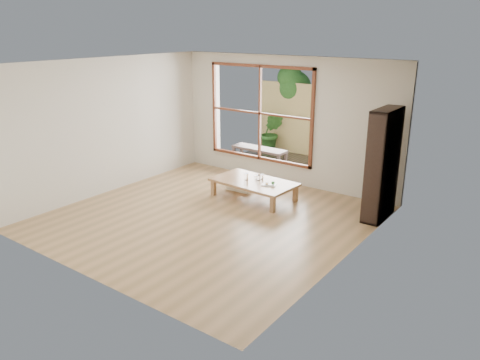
# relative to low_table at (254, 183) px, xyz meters

# --- Properties ---
(ground) EXTENTS (5.00, 5.00, 0.00)m
(ground) POSITION_rel_low_table_xyz_m (-0.06, -1.24, -0.30)
(ground) COLOR tan
(ground) RESTS_ON ground
(low_table) EXTENTS (1.63, 0.98, 0.35)m
(low_table) POSITION_rel_low_table_xyz_m (0.00, 0.00, 0.00)
(low_table) COLOR tan
(low_table) RESTS_ON ground
(floor_cushion) EXTENTS (0.55, 0.55, 0.08)m
(floor_cushion) POSITION_rel_low_table_xyz_m (-0.47, 0.36, -0.26)
(floor_cushion) COLOR white
(floor_cushion) RESTS_ON ground
(bookshelf) EXTENTS (0.30, 0.85, 1.89)m
(bookshelf) POSITION_rel_low_table_xyz_m (2.26, 0.49, 0.64)
(bookshelf) COLOR black
(bookshelf) RESTS_ON ground
(glass_tall) EXTENTS (0.07, 0.07, 0.13)m
(glass_tall) POSITION_rel_low_table_xyz_m (-0.15, -0.04, 0.11)
(glass_tall) COLOR silver
(glass_tall) RESTS_ON low_table
(glass_mid) EXTENTS (0.07, 0.07, 0.10)m
(glass_mid) POSITION_rel_low_table_xyz_m (0.05, 0.08, 0.09)
(glass_mid) COLOR silver
(glass_mid) RESTS_ON low_table
(glass_short) EXTENTS (0.07, 0.07, 0.09)m
(glass_short) POSITION_rel_low_table_xyz_m (0.05, 0.18, 0.09)
(glass_short) COLOR silver
(glass_short) RESTS_ON low_table
(glass_small) EXTENTS (0.06, 0.06, 0.07)m
(glass_small) POSITION_rel_low_table_xyz_m (-0.03, 0.11, 0.08)
(glass_small) COLOR silver
(glass_small) RESTS_ON low_table
(food_tray) EXTENTS (0.30, 0.26, 0.08)m
(food_tray) POSITION_rel_low_table_xyz_m (0.38, -0.03, 0.06)
(food_tray) COLOR white
(food_tray) RESTS_ON low_table
(deck) EXTENTS (2.80, 2.00, 0.05)m
(deck) POSITION_rel_low_table_xyz_m (-0.66, 2.32, -0.30)
(deck) COLOR #352E26
(deck) RESTS_ON ground
(garden_bench) EXTENTS (1.34, 0.40, 0.42)m
(garden_bench) POSITION_rel_low_table_xyz_m (-1.11, 1.83, 0.08)
(garden_bench) COLOR black
(garden_bench) RESTS_ON deck
(bamboo_fence) EXTENTS (2.80, 0.06, 1.80)m
(bamboo_fence) POSITION_rel_low_table_xyz_m (-0.66, 3.32, 0.60)
(bamboo_fence) COLOR #D3C06C
(bamboo_fence) RESTS_ON ground
(shrub_right) EXTENTS (1.03, 0.95, 0.96)m
(shrub_right) POSITION_rel_low_table_xyz_m (0.33, 3.02, 0.20)
(shrub_right) COLOR #2F6A27
(shrub_right) RESTS_ON deck
(shrub_left) EXTENTS (0.71, 0.65, 1.05)m
(shrub_left) POSITION_rel_low_table_xyz_m (-1.52, 3.00, 0.24)
(shrub_left) COLOR #2F6A27
(shrub_left) RESTS_ON deck
(garden_tree) EXTENTS (1.04, 0.85, 2.22)m
(garden_tree) POSITION_rel_low_table_xyz_m (-1.34, 3.62, 1.32)
(garden_tree) COLOR #4C3D2D
(garden_tree) RESTS_ON ground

